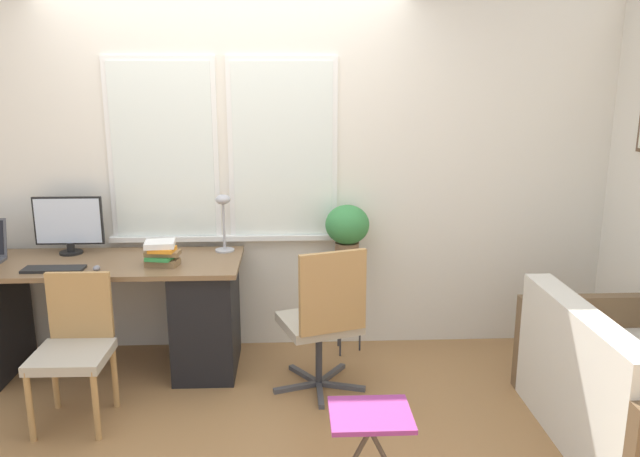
# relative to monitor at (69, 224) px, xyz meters

# --- Properties ---
(ground_plane) EXTENTS (14.00, 14.00, 0.00)m
(ground_plane) POSITION_rel_monitor_xyz_m (1.07, -0.55, -0.98)
(ground_plane) COLOR #9E7042
(wall_back_with_window) EXTENTS (9.00, 0.12, 2.70)m
(wall_back_with_window) POSITION_rel_monitor_xyz_m (1.07, 0.22, 0.37)
(wall_back_with_window) COLOR white
(wall_back_with_window) RESTS_ON ground_plane
(desk) EXTENTS (1.96, 0.69, 0.77)m
(desk) POSITION_rel_monitor_xyz_m (0.19, -0.20, -0.57)
(desk) COLOR brown
(desk) RESTS_ON ground_plane
(monitor) EXTENTS (0.46, 0.16, 0.40)m
(monitor) POSITION_rel_monitor_xyz_m (0.00, 0.00, 0.00)
(monitor) COLOR black
(monitor) RESTS_ON desk
(keyboard) EXTENTS (0.37, 0.13, 0.02)m
(keyboard) POSITION_rel_monitor_xyz_m (0.02, -0.39, -0.20)
(keyboard) COLOR black
(keyboard) RESTS_ON desk
(mouse) EXTENTS (0.04, 0.07, 0.04)m
(mouse) POSITION_rel_monitor_xyz_m (0.30, -0.42, -0.19)
(mouse) COLOR slate
(mouse) RESTS_ON desk
(desk_lamp) EXTENTS (0.13, 0.13, 0.40)m
(desk_lamp) POSITION_rel_monitor_xyz_m (1.05, 0.02, 0.07)
(desk_lamp) COLOR #ADADB2
(desk_lamp) RESTS_ON desk
(book_stack) EXTENTS (0.23, 0.20, 0.16)m
(book_stack) POSITION_rel_monitor_xyz_m (0.68, -0.31, -0.13)
(book_stack) COLOR olive
(book_stack) RESTS_ON desk
(desk_chair_wooden) EXTENTS (0.42, 0.43, 0.85)m
(desk_chair_wooden) POSITION_rel_monitor_xyz_m (0.26, -0.83, -0.53)
(desk_chair_wooden) COLOR #B2844C
(desk_chair_wooden) RESTS_ON ground_plane
(office_chair_swivel) EXTENTS (0.60, 0.58, 0.96)m
(office_chair_swivel) POSITION_rel_monitor_xyz_m (1.71, -0.58, -0.49)
(office_chair_swivel) COLOR #47474C
(office_chair_swivel) RESTS_ON ground_plane
(couch_loveseat) EXTENTS (0.82, 1.43, 0.78)m
(couch_loveseat) POSITION_rel_monitor_xyz_m (3.31, -1.25, -0.71)
(couch_loveseat) COLOR silver
(couch_loveseat) RESTS_ON ground_plane
(plant_stand) EXTENTS (0.24, 0.24, 0.69)m
(plant_stand) POSITION_rel_monitor_xyz_m (1.91, 0.03, -0.40)
(plant_stand) COLOR #333338
(plant_stand) RESTS_ON ground_plane
(potted_plant) EXTENTS (0.31, 0.31, 0.41)m
(potted_plant) POSITION_rel_monitor_xyz_m (1.91, 0.03, -0.06)
(potted_plant) COLOR brown
(potted_plant) RESTS_ON plant_stand
(folding_stool) EXTENTS (0.38, 0.32, 0.44)m
(folding_stool) POSITION_rel_monitor_xyz_m (1.88, -1.61, -0.59)
(folding_stool) COLOR #93337A
(folding_stool) RESTS_ON ground_plane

